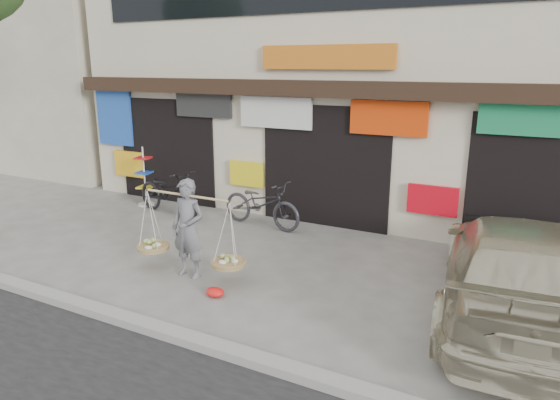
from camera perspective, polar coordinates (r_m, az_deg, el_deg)
The scene contains 10 objects.
ground at distance 8.60m, azimuth -4.30°, elevation -9.18°, with size 70.00×70.00×0.00m, color gray.
kerb at distance 7.15m, azimuth -13.11°, elevation -14.40°, with size 70.00×0.25×0.12m, color gray.
shophouse_block at distance 13.69m, azimuth 10.25°, elevation 14.57°, with size 14.00×6.32×7.00m.
neighbor_west at distance 22.34m, azimuth -25.24°, elevation 12.40°, with size 12.00×7.00×6.00m, color #B8B098.
street_vendor at distance 8.62m, azimuth -10.46°, elevation -3.64°, with size 2.17×0.57×1.72m.
bike_0 at distance 12.34m, azimuth -12.61°, elevation 0.85°, with size 0.75×2.15×1.13m, color black.
bike_2 at distance 11.19m, azimuth -2.11°, elevation -0.40°, with size 0.71×2.04×1.07m, color #2E2D33.
suv at distance 7.93m, azimuth 25.66°, elevation -7.13°, with size 2.54×5.25×1.47m.
display_rack at distance 13.36m, azimuth -15.19°, elevation 2.01°, with size 0.45×0.45×1.53m.
red_bag at distance 8.08m, azimuth -7.44°, elevation -10.39°, with size 0.31×0.25×0.14m, color red.
Camera 1 is at (4.21, -6.61, 3.54)m, focal length 32.00 mm.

